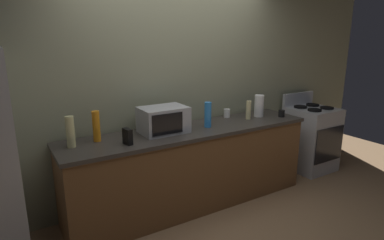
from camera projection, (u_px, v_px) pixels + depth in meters
The scene contains 13 objects.
ground_plane at pixel (212, 220), 3.42m from camera, with size 8.00×8.00×0.00m, color #93704C.
back_wall at pixel (173, 83), 3.75m from camera, with size 6.40×0.10×2.70m, color gray.
counter_run at pixel (192, 167), 3.64m from camera, with size 2.84×0.64×0.90m.
stove_range at pixel (311, 138), 4.65m from camera, with size 0.60×0.61×1.08m.
microwave at pixel (163, 120), 3.37m from camera, with size 0.48×0.35×0.27m.
paper_towel_roll at pixel (259, 106), 4.05m from camera, with size 0.12×0.12×0.27m, color white.
cordless_phone at pixel (128, 136), 3.01m from camera, with size 0.05×0.11×0.15m, color black.
bottle_hand_soap at pixel (249, 110), 3.92m from camera, with size 0.06×0.06×0.23m, color beige.
bottle_vinegar at pixel (70, 132), 2.91m from camera, with size 0.08×0.08×0.29m, color beige.
bottle_spray_cleaner at pixel (208, 115), 3.57m from camera, with size 0.08×0.08×0.28m, color #338CE5.
bottle_dish_soap at pixel (96, 126), 3.08m from camera, with size 0.07×0.07×0.30m, color orange.
mug_black at pixel (281, 113), 4.05m from camera, with size 0.08×0.08×0.09m, color black.
mug_white at pixel (227, 113), 4.02m from camera, with size 0.08×0.08×0.10m, color white.
Camera 1 is at (-1.78, -2.49, 1.88)m, focal length 30.37 mm.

